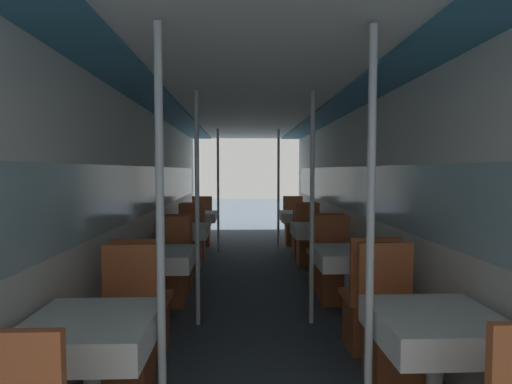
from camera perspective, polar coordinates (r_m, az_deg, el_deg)
The scene contains 31 objects.
wall_left at distance 5.03m, azimuth -16.07°, elevation -1.11°, with size 0.05×10.28×2.29m.
wall_right at distance 5.11m, azimuth 14.73°, elevation -1.03°, with size 0.05×10.28×2.29m.
ceiling_panel at distance 4.94m, azimuth -0.57°, elevation 12.54°, with size 2.70×10.28×0.07m.
dining_table_left_0 at distance 2.43m, azimuth -22.50°, elevation -18.59°, with size 0.66×0.66×0.74m.
chair_left_far_0 at distance 3.09m, azimuth -18.13°, elevation -20.17°, with size 0.40×0.40×0.99m.
support_pole_left_0 at distance 2.19m, azimuth -13.49°, elevation -6.92°, with size 0.04×0.04×2.29m.
dining_table_left_1 at distance 4.06m, azimuth -13.67°, elevation -9.59°, with size 0.66×0.66×0.74m.
chair_left_near_1 at distance 3.57m, azimuth -15.66°, elevation -16.87°, with size 0.40×0.40×0.99m.
chair_left_far_1 at distance 4.72m, azimuth -12.10°, elevation -11.84°, with size 0.40×0.40×0.99m.
support_pole_left_1 at distance 3.92m, azimuth -8.40°, elevation -2.43°, with size 0.04×0.04×2.29m.
dining_table_left_2 at distance 5.77m, azimuth -10.15°, elevation -5.76°, with size 0.66×0.66×0.74m.
chair_left_near_2 at distance 5.24m, azimuth -11.07°, elevation -10.34°, with size 0.40×0.40×0.99m.
chair_left_far_2 at distance 6.43m, azimuth -9.35°, elevation -7.80°, with size 0.40×0.40×0.99m.
dining_table_left_3 at distance 7.51m, azimuth -8.27°, elevation -3.69°, with size 0.66×0.66×0.74m.
chair_left_near_3 at distance 6.95m, azimuth -8.79°, elevation -6.96°, with size 0.40×0.40×0.99m.
chair_left_far_3 at distance 8.16m, azimuth -7.79°, elevation -5.45°, with size 0.40×0.40×0.99m.
support_pole_left_3 at distance 7.44m, azimuth -5.44°, elevation 0.21°, with size 0.04×0.04×2.29m.
dining_table_right_0 at distance 2.53m, azimuth 24.31°, elevation -17.73°, with size 0.66×0.66×0.74m.
chair_right_far_0 at distance 3.17m, azimuth 18.90°, elevation -19.57°, with size 0.40×0.40×0.99m.
support_pole_right_0 at distance 2.25m, azimuth 16.01°, elevation -6.65°, with size 0.04×0.04×2.29m.
dining_table_right_1 at distance 4.12m, azimuth 13.15°, elevation -9.40°, with size 0.66×0.66×0.74m.
chair_right_near_1 at distance 3.64m, azimuth 15.75°, elevation -16.47°, with size 0.40×0.40×0.99m.
chair_right_far_1 at distance 4.78m, azimuth 11.11°, elevation -11.66°, with size 0.40×0.40×0.99m.
support_pole_right_1 at distance 3.96m, azimuth 8.01°, elevation -2.38°, with size 0.04×0.04×2.29m.
dining_table_right_2 at distance 5.82m, azimuth 8.53°, elevation -5.68°, with size 0.66×0.66×0.74m.
chair_right_near_2 at distance 5.28m, azimuth 9.76°, elevation -10.20°, with size 0.40×0.40×0.99m.
chair_right_far_2 at distance 6.47m, azimuth 7.49°, elevation -7.72°, with size 0.40×0.40×0.99m.
dining_table_right_3 at distance 7.55m, azimuth 6.04°, elevation -3.64°, with size 0.66×0.66×0.74m.
chair_right_near_3 at distance 6.99m, azimuth 6.75°, elevation -6.90°, with size 0.40×0.40×0.99m.
chair_right_far_3 at distance 8.19m, azimuth 5.41°, elevation -5.40°, with size 0.40×0.40×0.99m.
support_pole_right_3 at distance 7.46m, azimuth 3.22°, elevation 0.22°, with size 0.04×0.04×2.29m.
Camera 1 is at (-0.13, -1.13, 1.52)m, focal length 28.00 mm.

